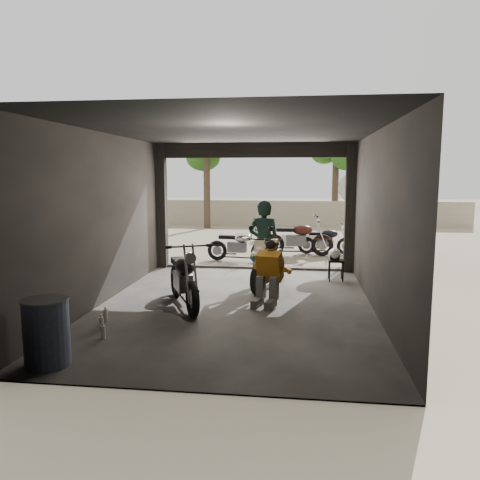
% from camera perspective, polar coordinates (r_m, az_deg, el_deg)
% --- Properties ---
extents(ground, '(80.00, 80.00, 0.00)m').
position_cam_1_polar(ground, '(8.75, -0.56, -8.11)').
color(ground, '#7A6D56').
rests_on(ground, ground).
extents(garage, '(7.00, 7.13, 3.20)m').
position_cam_1_polar(garage, '(9.02, -0.10, 0.68)').
color(garage, '#2D2B28').
rests_on(garage, ground).
extents(boundary_wall, '(18.00, 0.30, 1.20)m').
position_cam_1_polar(boundary_wall, '(22.43, 4.28, 3.30)').
color(boundary_wall, gray).
rests_on(boundary_wall, ground).
extents(tree_left, '(2.20, 2.20, 5.60)m').
position_cam_1_polar(tree_left, '(21.29, -4.11, 12.17)').
color(tree_left, '#382B1E').
rests_on(tree_left, ground).
extents(tree_right, '(2.20, 2.20, 5.00)m').
position_cam_1_polar(tree_right, '(22.42, 11.66, 10.73)').
color(tree_right, '#382B1E').
rests_on(tree_right, ground).
extents(main_bike, '(1.17, 1.86, 1.15)m').
position_cam_1_polar(main_bike, '(10.05, 3.50, -2.63)').
color(main_bike, beige).
rests_on(main_bike, ground).
extents(left_bike, '(1.47, 1.97, 1.24)m').
position_cam_1_polar(left_bike, '(8.65, -6.91, -4.13)').
color(left_bike, black).
rests_on(left_bike, ground).
extents(outside_bike_a, '(1.67, 0.87, 1.08)m').
position_cam_1_polar(outside_bike_a, '(13.06, -0.16, -0.31)').
color(outside_bike_a, black).
rests_on(outside_bike_a, ground).
extents(outside_bike_b, '(1.86, 0.82, 1.24)m').
position_cam_1_polar(outside_bike_b, '(14.09, 7.07, 0.58)').
color(outside_bike_b, '#3D150E').
rests_on(outside_bike_b, ground).
extents(outside_bike_c, '(1.50, 0.66, 1.00)m').
position_cam_1_polar(outside_bike_c, '(14.50, 10.45, 0.23)').
color(outside_bike_c, black).
rests_on(outside_bike_c, ground).
extents(rider, '(0.75, 0.55, 1.88)m').
position_cam_1_polar(rider, '(10.09, 2.93, -0.47)').
color(rider, black).
rests_on(rider, ground).
extents(mechanic, '(0.79, 0.94, 1.17)m').
position_cam_1_polar(mechanic, '(8.68, 3.37, -4.26)').
color(mechanic, '#B67118').
rests_on(mechanic, ground).
extents(stool, '(0.36, 0.36, 0.50)m').
position_cam_1_polar(stool, '(10.90, 11.63, -2.76)').
color(stool, black).
rests_on(stool, ground).
extents(helmet, '(0.37, 0.38, 0.27)m').
position_cam_1_polar(helmet, '(10.85, 11.46, -1.69)').
color(helmet, white).
rests_on(helmet, stool).
extents(oil_drum, '(0.75, 0.75, 0.87)m').
position_cam_1_polar(oil_drum, '(6.49, -22.52, -10.47)').
color(oil_drum, '#3E4C68').
rests_on(oil_drum, ground).
extents(sign_post, '(0.83, 0.08, 2.48)m').
position_cam_1_polar(sign_post, '(13.16, 13.61, 4.54)').
color(sign_post, black).
rests_on(sign_post, ground).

